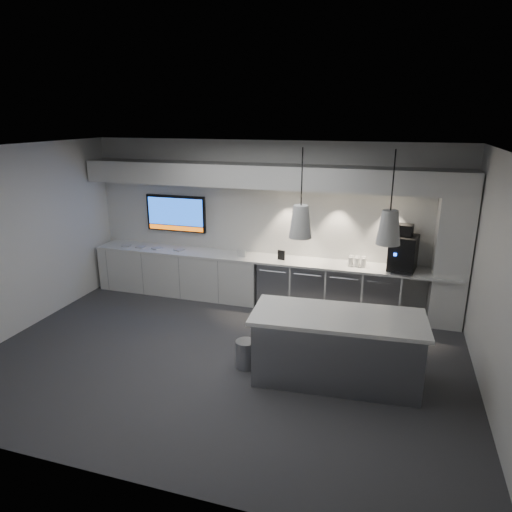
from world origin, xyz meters
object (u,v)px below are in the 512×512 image
(island, at_px, (336,348))
(bin, at_px, (245,354))
(coffee_machine, at_px, (403,251))
(wall_tv, at_px, (176,213))

(island, distance_m, bin, 1.29)
(island, xyz_separation_m, coffee_machine, (0.78, 2.30, 0.75))
(wall_tv, relative_size, island, 0.54)
(island, height_order, bin, island)
(island, bearing_deg, wall_tv, 140.33)
(coffee_machine, bearing_deg, wall_tv, -173.69)
(island, bearing_deg, bin, 177.53)
(island, distance_m, coffee_machine, 2.54)
(wall_tv, distance_m, island, 4.51)
(bin, bearing_deg, wall_tv, 131.68)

